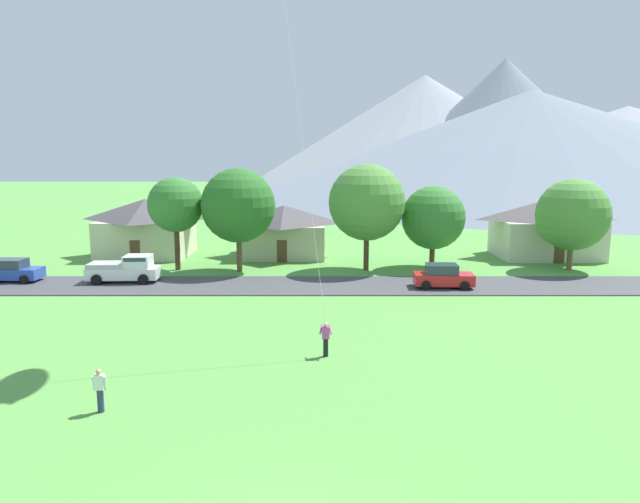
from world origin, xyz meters
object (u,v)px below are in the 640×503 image
object	(u,v)px
tree_right_of_center	(177,205)
parked_car_blue_west_end	(14,271)
house_leftmost	(286,230)
watcher_person	(102,389)
house_right_center	(548,227)
tree_center	(575,215)
house_left_center	(148,226)
tree_near_left	(369,202)
pickup_truck_white_west_side	(127,269)
tree_left_of_center	(435,218)
tree_near_right	(240,206)
parked_car_red_mid_west	(445,276)

from	to	relation	value
tree_right_of_center	parked_car_blue_west_end	world-z (taller)	tree_right_of_center
tree_right_of_center	parked_car_blue_west_end	size ratio (longest dim) A/B	1.81
house_leftmost	watcher_person	world-z (taller)	house_leftmost
house_right_center	tree_center	distance (m)	6.51
house_left_center	tree_near_left	xyz separation A→B (m)	(20.37, -7.10, 2.84)
tree_near_left	house_left_center	bearing A→B (deg)	160.78
tree_near_left	parked_car_blue_west_end	size ratio (longest dim) A/B	2.06
tree_near_left	parked_car_blue_west_end	xyz separation A→B (m)	(-27.10, -4.64, -4.78)
parked_car_blue_west_end	pickup_truck_white_west_side	distance (m)	8.65
tree_left_of_center	tree_near_right	bearing A→B (deg)	-174.70
house_right_center	tree_center	world-z (taller)	tree_center
house_right_center	pickup_truck_white_west_side	world-z (taller)	house_right_center
house_left_center	house_right_center	distance (m)	37.72
tree_center	tree_near_left	bearing A→B (deg)	-179.86
tree_center	pickup_truck_white_west_side	xyz separation A→B (m)	(-35.44, -4.88, -3.57)
parked_car_blue_west_end	pickup_truck_white_west_side	size ratio (longest dim) A/B	0.81
tree_near_right	pickup_truck_white_west_side	distance (m)	10.05
house_leftmost	tree_center	xyz separation A→B (m)	(24.23, -6.86, 2.14)
house_left_center	house_right_center	bearing A→B (deg)	-1.24
house_right_center	watcher_person	distance (m)	44.42
watcher_person	parked_car_blue_west_end	bearing A→B (deg)	123.99
tree_center	pickup_truck_white_west_side	size ratio (longest dim) A/B	1.44
house_leftmost	tree_near_left	world-z (taller)	tree_near_left
tree_right_of_center	pickup_truck_white_west_side	bearing A→B (deg)	-118.83
tree_right_of_center	tree_left_of_center	bearing A→B (deg)	2.32
pickup_truck_white_west_side	house_right_center	bearing A→B (deg)	17.26
house_right_center	watcher_person	xyz separation A→B (m)	(-29.36, -33.28, -1.94)
tree_near_left	tree_left_of_center	distance (m)	5.91
house_right_center	tree_near_right	xyz separation A→B (m)	(-27.83, -6.83, 2.62)
tree_near_right	watcher_person	size ratio (longest dim) A/B	5.06
house_left_center	pickup_truck_white_west_side	bearing A→B (deg)	-80.89
house_right_center	watcher_person	bearing A→B (deg)	-131.42
house_right_center	tree_left_of_center	xyz separation A→B (m)	(-11.67, -5.33, 1.47)
tree_left_of_center	parked_car_blue_west_end	size ratio (longest dim) A/B	1.63
house_left_center	pickup_truck_white_west_side	size ratio (longest dim) A/B	1.63
tree_near_right	parked_car_blue_west_end	size ratio (longest dim) A/B	1.98
house_right_center	tree_near_left	size ratio (longest dim) A/B	1.09
tree_center	pickup_truck_white_west_side	distance (m)	35.95
house_leftmost	house_right_center	world-z (taller)	house_right_center
tree_near_left	watcher_person	bearing A→B (deg)	-113.99
parked_car_red_mid_west	watcher_person	size ratio (longest dim) A/B	2.55
parked_car_blue_west_end	house_right_center	bearing A→B (deg)	13.80
house_left_center	parked_car_blue_west_end	xyz separation A→B (m)	(-6.73, -11.73, -1.94)
house_leftmost	watcher_person	distance (m)	34.27
house_leftmost	watcher_person	size ratio (longest dim) A/B	4.91
tree_left_of_center	house_left_center	bearing A→B (deg)	166.72
house_leftmost	tree_left_of_center	xyz separation A→B (m)	(12.92, -5.94, 1.79)
tree_near_left	tree_center	bearing A→B (deg)	0.14
house_left_center	parked_car_red_mid_west	xyz separation A→B (m)	(25.37, -13.81, -1.94)
house_leftmost	tree_near_right	xyz separation A→B (m)	(-3.24, -7.44, 2.95)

